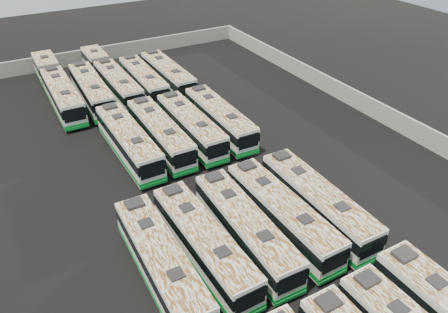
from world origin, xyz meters
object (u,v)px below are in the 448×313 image
at_px(bus_midfront_far_left, 162,263).
at_px(bus_back_left, 92,90).
at_px(bus_midfront_left, 204,244).
at_px(bus_midback_right, 191,126).
at_px(bus_back_right, 144,81).
at_px(bus_midfront_center, 245,229).
at_px(bus_back_far_right, 168,75).
at_px(bus_midfront_right, 282,214).
at_px(bus_midback_center, 160,133).
at_px(bus_back_center, 110,77).
at_px(bus_back_far_left, 57,86).
at_px(bus_midfront_far_right, 317,202).
at_px(bus_midback_far_right, 220,118).
at_px(bus_midback_left, 129,141).

bearing_deg(bus_midfront_far_left, bus_back_left, 84.32).
xyz_separation_m(bus_midfront_left, bus_midback_right, (6.72, 16.22, 0.02)).
xyz_separation_m(bus_back_left, bus_back_right, (6.71, -0.06, -0.08)).
height_order(bus_midfront_center, bus_back_far_right, bus_back_far_right).
relative_size(bus_midfront_right, bus_midback_right, 1.00).
relative_size(bus_midback_right, bus_back_left, 0.97).
bearing_deg(bus_back_right, bus_midback_center, -102.94).
relative_size(bus_back_left, bus_back_center, 0.67).
distance_m(bus_back_far_left, bus_back_center, 6.77).
relative_size(bus_back_left, bus_back_far_right, 1.02).
distance_m(bus_midfront_center, bus_midback_right, 16.66).
xyz_separation_m(bus_back_far_left, bus_back_right, (10.12, -3.52, -0.08)).
xyz_separation_m(bus_midfront_far_right, bus_back_far_left, (-13.52, 34.04, 0.05)).
height_order(bus_midfront_center, bus_back_left, bus_back_left).
xyz_separation_m(bus_midback_center, bus_back_far_right, (6.77, 13.90, 0.02)).
relative_size(bus_midfront_far_right, bus_midback_far_right, 1.01).
bearing_deg(bus_midfront_far_left, bus_midback_far_right, 51.14).
distance_m(bus_midfront_far_right, bus_midback_left, 19.46).
relative_size(bus_midback_left, bus_back_far_left, 0.64).
relative_size(bus_midfront_far_right, bus_back_left, 0.98).
bearing_deg(bus_back_center, bus_midfront_center, -90.63).
bearing_deg(bus_back_right, bus_back_far_right, 1.28).
bearing_deg(bus_back_far_right, bus_midback_far_right, -89.85).
bearing_deg(bus_midfront_far_right, bus_midfront_center, 179.07).
height_order(bus_midback_left, bus_midback_far_right, bus_midback_left).
bearing_deg(bus_midfront_right, bus_back_center, 95.00).
xyz_separation_m(bus_midfront_center, bus_back_far_left, (-6.84, 33.85, 0.07)).
bearing_deg(bus_midfront_right, bus_back_left, 101.79).
distance_m(bus_midfront_right, bus_midback_far_right, 16.67).
relative_size(bus_midfront_center, bus_back_right, 1.01).
bearing_deg(bus_midfront_left, bus_back_far_right, 70.17).
distance_m(bus_midfront_right, bus_midback_right, 16.29).
bearing_deg(bus_midback_left, bus_back_far_right, 53.14).
height_order(bus_back_left, bus_back_far_right, bus_back_left).
bearing_deg(bus_back_right, bus_back_far_left, 161.54).
distance_m(bus_midback_far_right, bus_back_far_right, 14.01).
bearing_deg(bus_back_left, bus_midfront_right, -75.94).
relative_size(bus_midfront_right, bus_midback_far_right, 1.00).
xyz_separation_m(bus_midfront_right, bus_midback_right, (-0.05, 16.29, 0.00)).
distance_m(bus_midback_left, bus_back_far_left, 17.76).
height_order(bus_midfront_right, bus_midback_far_right, bus_midback_far_right).
xyz_separation_m(bus_midback_left, bus_back_center, (3.39, 17.29, -0.07)).
distance_m(bus_back_left, bus_back_far_right, 10.10).
bearing_deg(bus_back_center, bus_midfront_left, -96.42).
bearing_deg(bus_midfront_far_left, bus_midback_left, 79.24).
bearing_deg(bus_midback_far_right, bus_midfront_far_right, -89.59).
xyz_separation_m(bus_midfront_left, bus_back_left, (-0.03, 30.28, 0.08)).
distance_m(bus_midfront_left, bus_back_center, 33.76).
relative_size(bus_midfront_center, bus_midback_center, 0.99).
relative_size(bus_midfront_far_left, bus_midfront_far_right, 0.99).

